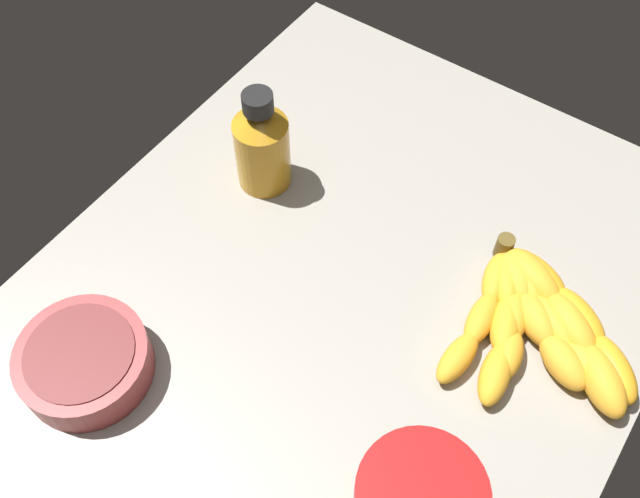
{
  "coord_description": "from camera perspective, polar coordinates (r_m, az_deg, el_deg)",
  "views": [
    {
      "loc": [
        31.72,
        20.65,
        68.02
      ],
      "look_at": [
        -3.0,
        -3.71,
        4.88
      ],
      "focal_mm": 39.89,
      "sensor_mm": 36.0,
      "label": 1
    }
  ],
  "objects": [
    {
      "name": "small_bowl",
      "position": [
        0.76,
        -18.37,
        -8.54
      ],
      "size": [
        13.39,
        13.39,
        4.43
      ],
      "color": "#993838",
      "rests_on": "ground_plane"
    },
    {
      "name": "honey_bottle",
      "position": [
        0.84,
        -4.69,
        8.39
      ],
      "size": [
        6.53,
        6.53,
        13.97
      ],
      "color": "orange",
      "rests_on": "ground_plane"
    },
    {
      "name": "ground_plane",
      "position": [
        0.8,
        0.95,
        -5.59
      ],
      "size": [
        84.14,
        63.74,
        4.45
      ],
      "primitive_type": "cube",
      "color": "gray"
    },
    {
      "name": "banana_bunch",
      "position": [
        0.79,
        17.19,
        -5.52
      ],
      "size": [
        19.84,
        21.07,
        3.79
      ],
      "color": "gold",
      "rests_on": "ground_plane"
    }
  ]
}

